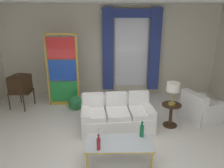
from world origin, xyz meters
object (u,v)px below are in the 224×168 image
Objects in this scene: bottle_blue_decanter at (99,136)px; round_side_table at (171,113)px; coffee_table at (119,144)px; bottle_amber_squat at (99,143)px; couch_white_long at (117,115)px; bottle_crystal_tall at (142,130)px; armchair_white at (200,110)px; table_lamp_brass at (173,88)px; vintage_tv at (20,84)px; stained_glass_divider at (63,72)px; peacock_figurine at (75,104)px.

bottle_blue_decanter is 0.51× the size of round_side_table.
bottle_amber_squat reaches higher than coffee_table.
coffee_table is at bearing -90.43° from couch_white_long.
bottle_crystal_tall reaches higher than bottle_blue_decanter.
armchair_white is at bearing 20.07° from round_side_table.
round_side_table is (-0.87, -0.32, 0.07)m from armchair_white.
round_side_table is 0.67m from table_lamp_brass.
bottle_amber_squat is 0.54× the size of round_side_table.
coffee_table is 2.81m from armchair_white.
stained_glass_divider is (1.25, 0.17, 0.33)m from vintage_tv.
couch_white_long reaches higher than bottle_amber_squat.
couch_white_long is 3.05× the size of peacock_figurine.
couch_white_long reaches higher than coffee_table.
table_lamp_brass is at bearing -25.40° from stained_glass_divider.
couch_white_long is at bearing -179.95° from round_side_table.
bottle_amber_squat is at bearing -103.96° from couch_white_long.
couch_white_long is 1.37m from round_side_table.
vintage_tv is at bearing 130.71° from bottle_amber_squat.
round_side_table is at bearing 37.01° from bottle_blue_decanter.
vintage_tv reaches higher than round_side_table.
stained_glass_divider is at bearing 119.59° from coffee_table.
bottle_amber_squat is at bearing -153.05° from bottle_crystal_tall.
bottle_crystal_tall is at bearing -68.47° from couch_white_long.
stained_glass_divider is 3.70× the size of round_side_table.
bottle_blue_decanter is 0.93× the size of bottle_amber_squat.
bottle_amber_squat is (-0.40, -1.59, 0.24)m from couch_white_long.
peacock_figurine is at bearing 142.34° from couch_white_long.
bottle_amber_squat is at bearing -91.26° from bottle_blue_decanter.
stained_glass_divider is (-1.19, 2.72, 0.53)m from bottle_blue_decanter.
coffee_table is 3.24m from stained_glass_divider.
round_side_table is at bearing 51.75° from bottle_crystal_tall.
vintage_tv is 4.38m from table_lamp_brass.
vintage_tv is 4.39m from round_side_table.
coffee_table is at bearing -135.43° from round_side_table.
couch_white_long is 1.40m from bottle_blue_decanter.
round_side_table is (2.55, -0.91, 0.14)m from peacock_figurine.
table_lamp_brass is (2.55, -0.91, 0.81)m from peacock_figurine.
coffee_table is 2.25× the size of table_lamp_brass.
bottle_blue_decanter reaches higher than round_side_table.
bottle_blue_decanter is (-0.39, -1.32, 0.23)m from couch_white_long.
bottle_blue_decanter is 3.11m from armchair_white.
round_side_table is (0.91, 1.16, -0.19)m from bottle_crystal_tall.
round_side_table is at bearing -90.00° from table_lamp_brass.
stained_glass_divider is at bearing 154.60° from table_lamp_brass.
vintage_tv is 1.30m from stained_glass_divider.
bottle_amber_squat reaches higher than peacock_figurine.
round_side_table is (1.76, 1.59, -0.19)m from bottle_amber_squat.
stained_glass_divider reaches higher than bottle_blue_decanter.
bottle_blue_decanter reaches higher than peacock_figurine.
couch_white_long is 5.33× the size of bottle_crystal_tall.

